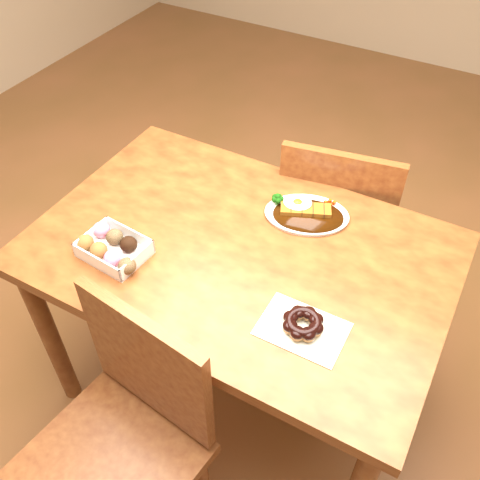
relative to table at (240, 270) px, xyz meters
The scene contains 7 objects.
ground 0.65m from the table, ahead, with size 6.00×6.00×0.00m, color brown.
table is the anchor object (origin of this frame).
chair_far 0.58m from the table, 76.93° to the left, with size 0.49×0.49×0.87m.
chair_near 0.57m from the table, 95.76° to the right, with size 0.47×0.47×0.87m.
katsu_curry_plate 0.27m from the table, 63.41° to the left, with size 0.30×0.26×0.05m.
donut_box 0.38m from the table, 146.89° to the right, with size 0.21×0.16×0.05m.
pon_de_ring 0.35m from the table, 32.27° to the right, with size 0.22×0.15×0.04m.
Camera 1 is at (0.53, -0.95, 1.85)m, focal length 40.00 mm.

